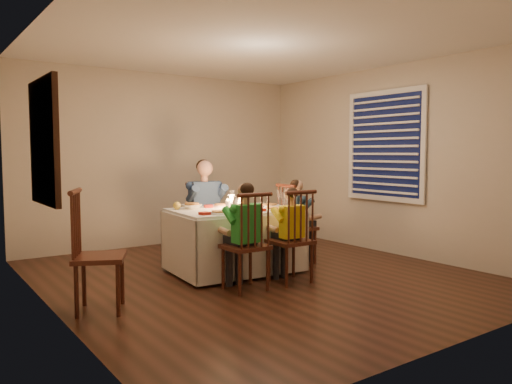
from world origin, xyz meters
TOP-DOWN VIEW (x-y plane):
  - ground at (0.00, 0.00)m, footprint 5.00×5.00m
  - wall_left at (-2.25, 0.00)m, footprint 0.02×5.00m
  - wall_right at (2.25, 0.00)m, footprint 0.02×5.00m
  - wall_back at (0.00, 2.50)m, footprint 4.50×0.02m
  - ceiling at (0.00, 0.00)m, footprint 5.00×5.00m
  - dining_table at (-0.13, 0.34)m, footprint 1.50×1.14m
  - chair_adult at (-0.07, 1.13)m, footprint 0.46×0.44m
  - chair_near_left at (-0.47, -0.40)m, footprint 0.42×0.40m
  - chair_near_right at (0.10, -0.43)m, footprint 0.43×0.41m
  - chair_end at (0.79, 0.29)m, footprint 0.42×0.44m
  - chair_extra at (-1.90, -0.22)m, footprint 0.58×0.59m
  - adult at (-0.07, 1.13)m, footprint 0.54×0.50m
  - child_green at (-0.47, -0.40)m, footprint 0.38×0.35m
  - child_yellow at (0.10, -0.43)m, footprint 0.34×0.32m
  - child_teal at (0.79, 0.29)m, footprint 0.34×0.37m
  - setting_adult at (-0.11, 0.64)m, footprint 0.28×0.28m
  - setting_green at (-0.50, 0.05)m, footprint 0.28×0.28m
  - setting_yellow at (0.18, -0.02)m, footprint 0.28×0.28m
  - setting_teal at (0.38, 0.32)m, footprint 0.28×0.28m
  - candle_left at (-0.21, 0.35)m, footprint 0.06×0.06m
  - candle_right at (-0.05, 0.33)m, footprint 0.06×0.06m
  - squash at (-0.70, 0.68)m, footprint 0.09×0.09m
  - orange_fruit at (0.05, 0.38)m, footprint 0.08×0.08m
  - serving_bowl at (-0.52, 0.65)m, footprint 0.24×0.24m
  - wall_mirror at (-2.22, 0.30)m, footprint 0.06×0.95m
  - window_blinds at (2.21, 0.10)m, footprint 0.07×1.34m

SIDE VIEW (x-z plane):
  - ground at x=0.00m, z-range 0.00..0.00m
  - chair_adult at x=-0.07m, z-range -0.51..0.51m
  - chair_near_left at x=-0.47m, z-range -0.51..0.51m
  - chair_near_right at x=0.10m, z-range -0.51..0.51m
  - chair_end at x=0.79m, z-range -0.51..0.51m
  - chair_extra at x=-1.90m, z-range -0.54..0.54m
  - adult at x=-0.07m, z-range -0.66..0.66m
  - child_green at x=-0.47m, z-range -0.55..0.55m
  - child_yellow at x=0.10m, z-range -0.52..0.52m
  - child_teal at x=0.79m, z-range -0.53..0.53m
  - dining_table at x=-0.13m, z-range 0.17..0.89m
  - setting_adult at x=-0.11m, z-range 0.74..0.76m
  - setting_green at x=-0.50m, z-range 0.74..0.76m
  - setting_yellow at x=0.18m, z-range 0.74..0.76m
  - setting_teal at x=0.38m, z-range 0.74..0.76m
  - serving_bowl at x=-0.52m, z-range 0.74..0.80m
  - orange_fruit at x=0.05m, z-range 0.74..0.82m
  - squash at x=-0.70m, z-range 0.74..0.83m
  - candle_left at x=-0.21m, z-range 0.74..0.84m
  - candle_right at x=-0.05m, z-range 0.74..0.84m
  - wall_left at x=-2.25m, z-range 0.00..2.60m
  - wall_right at x=2.25m, z-range 0.00..2.60m
  - wall_back at x=0.00m, z-range 0.00..2.60m
  - wall_mirror at x=-2.22m, z-range 0.92..2.08m
  - window_blinds at x=2.21m, z-range 0.73..2.27m
  - ceiling at x=0.00m, z-range 2.60..2.60m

